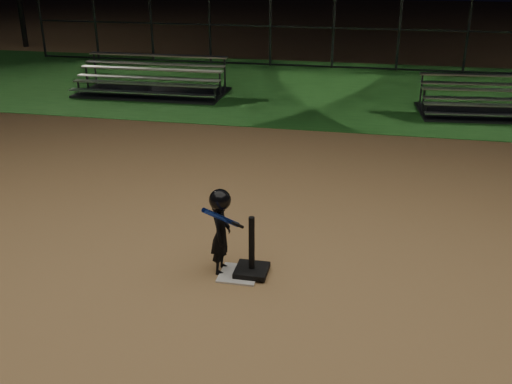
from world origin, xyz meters
name	(u,v)px	position (x,y,z in m)	size (l,w,h in m)	color
ground	(239,275)	(0.00, 0.00, 0.00)	(80.00, 80.00, 0.00)	#A67B4B
grass_strip	(322,89)	(0.00, 10.00, 0.01)	(60.00, 8.00, 0.01)	#1D541B
home_plate	(239,274)	(0.00, 0.00, 0.01)	(0.45, 0.45, 0.02)	beige
batting_tee	(252,263)	(0.14, 0.05, 0.15)	(0.38, 0.38, 0.72)	black
child_batter	(221,229)	(-0.22, 0.06, 0.56)	(0.40, 0.58, 1.05)	black
bleacher_left	(152,87)	(-4.32, 8.49, 0.19)	(3.82, 1.88, 0.93)	#B5B5BA
bleacher_right	(496,108)	(4.16, 8.08, 0.17)	(3.54, 1.96, 0.84)	#B0AFB4
backstop_fence	(334,28)	(0.00, 13.00, 1.25)	(20.08, 0.08, 2.50)	#38383D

